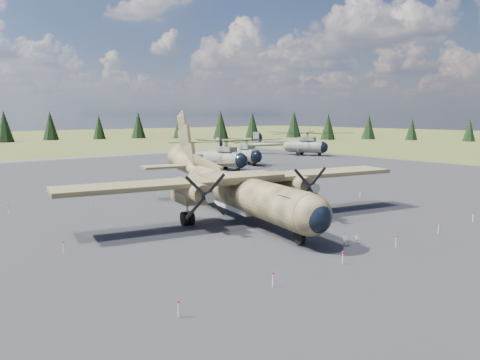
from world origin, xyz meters
TOP-DOWN VIEW (x-y plane):
  - ground at (0.00, 0.00)m, footprint 500.00×500.00m
  - apron at (0.00, 10.00)m, footprint 120.00×120.00m
  - transport_plane at (-0.72, 1.00)m, footprint 31.32×28.10m
  - helicopter_near at (20.97, 30.40)m, footprint 21.12×23.71m
  - helicopter_mid at (29.39, 34.82)m, footprint 20.87×22.67m
  - helicopter_far at (52.17, 40.74)m, footprint 27.32×27.32m
  - info_placard_left at (-0.65, -11.09)m, footprint 0.54×0.32m
  - info_placard_right at (0.61, -11.21)m, footprint 0.45×0.25m
  - barrier_fence at (-0.46, -0.08)m, footprint 33.12×29.62m
  - treeline at (2.76, -0.17)m, footprint 303.00×300.13m

SIDE VIEW (x-z plane):
  - ground at x=0.00m, z-range 0.00..0.00m
  - apron at x=0.00m, z-range -0.02..0.02m
  - info_placard_right at x=0.61m, z-range 0.11..0.77m
  - barrier_fence at x=-0.46m, z-range 0.08..0.93m
  - info_placard_left at x=-0.65m, z-range 0.13..0.94m
  - transport_plane at x=-0.72m, z-range -2.20..8.15m
  - helicopter_mid at x=29.39m, z-range 0.97..5.61m
  - helicopter_near at x=20.97m, z-range 1.03..5.95m
  - helicopter_far at x=52.17m, z-range 1.10..6.35m
  - treeline at x=2.76m, z-range -0.71..10.19m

